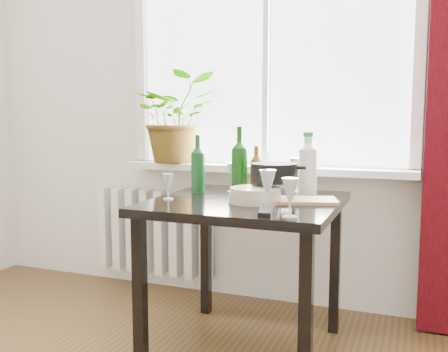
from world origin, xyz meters
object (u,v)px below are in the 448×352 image
at_px(radiator, 154,232).
at_px(potted_plant, 176,118).
at_px(wine_bottle_right, 239,159).
at_px(bottle_amber, 256,169).
at_px(wineglass_front_left, 168,186).
at_px(wine_bottle_left, 198,163).
at_px(wineglass_back_left, 233,177).
at_px(cutting_board, 305,200).
at_px(wineglass_front_right, 268,189).
at_px(wineglass_back_center, 296,174).
at_px(table, 246,219).
at_px(wineglass_far_right, 290,197).
at_px(tv_remote, 267,211).
at_px(plate_stack, 255,195).
at_px(fondue_pot, 274,181).
at_px(cleaning_bottle, 308,163).

distance_m(radiator, potted_plant, 0.77).
distance_m(radiator, wine_bottle_right, 1.03).
xyz_separation_m(bottle_amber, wineglass_front_left, (-0.31, -0.37, -0.06)).
bearing_deg(wine_bottle_left, wineglass_back_left, 24.19).
bearing_deg(wine_bottle_right, cutting_board, -21.63).
relative_size(wineglass_front_right, wineglass_back_center, 0.92).
xyz_separation_m(table, wineglass_far_right, (0.29, -0.35, 0.17)).
bearing_deg(tv_remote, plate_stack, 107.41).
xyz_separation_m(wine_bottle_right, wineglass_back_center, (0.26, 0.15, -0.08)).
height_order(table, wine_bottle_left, wine_bottle_left).
height_order(potted_plant, wine_bottle_left, potted_plant).
bearing_deg(wineglass_back_left, cutting_board, -23.19).
distance_m(wineglass_back_center, fondue_pot, 0.27).
bearing_deg(wine_bottle_right, wineglass_far_right, -53.27).
distance_m(fondue_pot, cutting_board, 0.17).
bearing_deg(potted_plant, cleaning_bottle, -21.42).
distance_m(radiator, cleaning_bottle, 1.27).
height_order(table, wineglass_back_center, wineglass_back_center).
xyz_separation_m(radiator, wineglass_front_left, (0.51, -0.77, 0.42)).
xyz_separation_m(wine_bottle_right, cleaning_bottle, (0.33, 0.07, -0.01)).
xyz_separation_m(tv_remote, cutting_board, (0.08, 0.32, -0.00)).
bearing_deg(wine_bottle_right, bottle_amber, 42.45).
bearing_deg(radiator, table, -36.54).
distance_m(wine_bottle_right, tv_remote, 0.57).
relative_size(table, wineglass_front_right, 5.03).
height_order(cleaning_bottle, wineglass_front_left, cleaning_bottle).
distance_m(table, cutting_board, 0.29).
height_order(wineglass_far_right, cutting_board, wineglass_far_right).
distance_m(wineglass_front_right, wineglass_back_center, 0.53).
height_order(cleaning_bottle, wineglass_back_left, cleaning_bottle).
height_order(wine_bottle_left, wineglass_far_right, wine_bottle_left).
bearing_deg(wineglass_back_left, bottle_amber, 15.07).
height_order(cleaning_bottle, plate_stack, cleaning_bottle).
xyz_separation_m(wineglass_back_center, cutting_board, (0.11, -0.30, -0.08)).
height_order(wine_bottle_left, wineglass_front_right, wine_bottle_left).
bearing_deg(wine_bottle_right, fondue_pot, -29.08).
relative_size(radiator, wineglass_far_right, 5.10).
bearing_deg(wineglass_front_left, cleaning_bottle, 33.15).
relative_size(potted_plant, wineglass_front_left, 4.46).
height_order(wine_bottle_right, wineglass_back_center, wine_bottle_right).
bearing_deg(cutting_board, wineglass_back_center, 109.82).
relative_size(bottle_amber, wineglass_far_right, 1.55).
bearing_deg(potted_plant, wine_bottle_left, -52.56).
height_order(wineglass_far_right, tv_remote, wineglass_far_right).
height_order(potted_plant, tv_remote, potted_plant).
distance_m(wine_bottle_right, wineglass_back_left, 0.11).
height_order(bottle_amber, plate_stack, bottle_amber).
height_order(wineglass_back_left, plate_stack, wineglass_back_left).
height_order(radiator, cleaning_bottle, cleaning_bottle).
xyz_separation_m(table, plate_stack, (0.06, -0.06, 0.12)).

